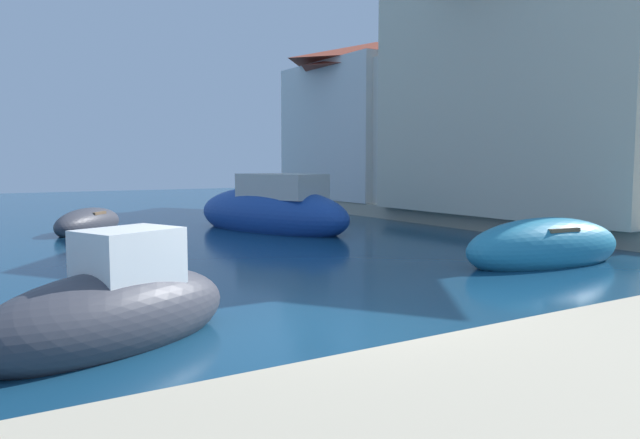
{
  "coord_description": "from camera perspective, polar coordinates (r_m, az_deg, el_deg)",
  "views": [
    {
      "loc": [
        -3.95,
        -6.27,
        2.15
      ],
      "look_at": [
        4.4,
        7.37,
        0.63
      ],
      "focal_mm": 34.36,
      "sensor_mm": 36.0,
      "label": 1
    }
  ],
  "objects": [
    {
      "name": "waterfront_building_main",
      "position": [
        21.66,
        21.0,
        12.52
      ],
      "size": [
        7.23,
        10.41,
        8.78
      ],
      "color": "beige",
      "rests_on": "quay_promenade"
    },
    {
      "name": "moored_boat_5",
      "position": [
        19.84,
        -20.77,
        -0.36
      ],
      "size": [
        2.9,
        3.06,
        0.96
      ],
      "rotation": [
        0.0,
        0.0,
        3.98
      ],
      "color": "#3F3F47",
      "rests_on": "ground"
    },
    {
      "name": "waterfront_building_annex",
      "position": [
        28.48,
        5.22,
        9.28
      ],
      "size": [
        6.47,
        7.37,
        7.03
      ],
      "color": "white",
      "rests_on": "quay_promenade"
    },
    {
      "name": "quayside_tree",
      "position": [
        26.03,
        11.06,
        7.61
      ],
      "size": [
        2.38,
        2.38,
        3.89
      ],
      "color": "brown",
      "rests_on": "quay_promenade"
    },
    {
      "name": "moored_boat_3",
      "position": [
        7.63,
        -18.68,
        -8.13
      ],
      "size": [
        3.55,
        2.46,
        1.61
      ],
      "rotation": [
        0.0,
        0.0,
        3.54
      ],
      "color": "#3F3F47",
      "rests_on": "ground"
    },
    {
      "name": "quay_promenade",
      "position": [
        10.34,
        22.69,
        -5.57
      ],
      "size": [
        44.0,
        32.0,
        0.5
      ],
      "color": "beige",
      "rests_on": "ground"
    },
    {
      "name": "moored_boat_0",
      "position": [
        13.65,
        20.17,
        -2.46
      ],
      "size": [
        4.1,
        1.8,
        1.26
      ],
      "rotation": [
        0.0,
        0.0,
        6.18
      ],
      "color": "teal",
      "rests_on": "ground"
    },
    {
      "name": "moored_boat_4",
      "position": [
        19.08,
        -4.52,
        0.74
      ],
      "size": [
        3.76,
        6.41,
        2.17
      ],
      "rotation": [
        0.0,
        0.0,
        1.89
      ],
      "color": "#1E479E",
      "rests_on": "ground"
    },
    {
      "name": "waterfront_building_far",
      "position": [
        28.21,
        5.6,
        8.88
      ],
      "size": [
        5.81,
        8.03,
        6.62
      ],
      "color": "silver",
      "rests_on": "quay_promenade"
    },
    {
      "name": "ground",
      "position": [
        7.72,
        0.72,
        -10.72
      ],
      "size": [
        80.0,
        80.0,
        0.0
      ],
      "primitive_type": "plane",
      "color": "navy"
    }
  ]
}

